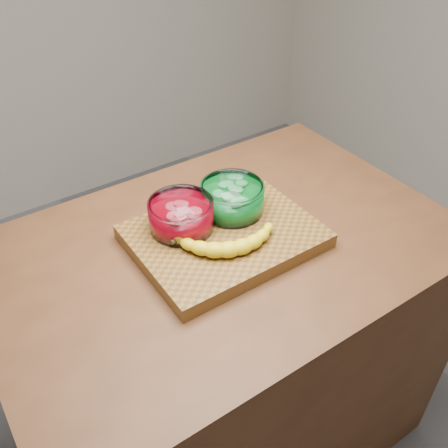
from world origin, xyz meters
TOP-DOWN VIEW (x-y plane):
  - ground at (0.00, 0.00)m, footprint 3.50×3.50m
  - counter at (0.00, 0.00)m, footprint 1.20×0.80m
  - cutting_board at (0.00, 0.00)m, footprint 0.45×0.35m
  - bowl_red at (-0.08, 0.07)m, footprint 0.16×0.16m
  - bowl_green at (0.07, 0.06)m, footprint 0.17×0.17m
  - banana at (-0.02, -0.04)m, footprint 0.27×0.18m

SIDE VIEW (x-z plane):
  - ground at x=0.00m, z-range 0.00..0.00m
  - counter at x=0.00m, z-range 0.00..0.90m
  - cutting_board at x=0.00m, z-range 0.90..0.94m
  - banana at x=-0.02m, z-range 0.94..0.98m
  - bowl_red at x=-0.08m, z-range 0.94..1.02m
  - bowl_green at x=0.07m, z-range 0.94..1.02m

